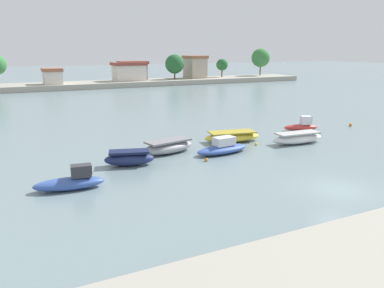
{
  "coord_description": "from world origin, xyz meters",
  "views": [
    {
      "loc": [
        -18.57,
        -16.52,
        8.74
      ],
      "look_at": [
        -4.45,
        12.11,
        0.78
      ],
      "focal_mm": 35.76,
      "sensor_mm": 36.0,
      "label": 1
    }
  ],
  "objects_px": {
    "moored_boat_6": "(302,126)",
    "moored_boat_3": "(223,148)",
    "mooring_buoy_3": "(350,125)",
    "mooring_buoy_0": "(206,160)",
    "moored_boat_1": "(129,158)",
    "moored_boat_2": "(168,147)",
    "moored_boat_5": "(297,138)",
    "mooring_buoy_2": "(256,144)",
    "mooring_buoy_1": "(310,117)",
    "moored_boat_0": "(71,182)",
    "moored_boat_4": "(232,137)"
  },
  "relations": [
    {
      "from": "moored_boat_0",
      "to": "moored_boat_1",
      "type": "relative_size",
      "value": 1.12
    },
    {
      "from": "moored_boat_5",
      "to": "mooring_buoy_2",
      "type": "relative_size",
      "value": 21.69
    },
    {
      "from": "moored_boat_0",
      "to": "moored_boat_5",
      "type": "bearing_deg",
      "value": 15.46
    },
    {
      "from": "moored_boat_1",
      "to": "moored_boat_5",
      "type": "relative_size",
      "value": 0.74
    },
    {
      "from": "moored_boat_4",
      "to": "mooring_buoy_3",
      "type": "relative_size",
      "value": 15.62
    },
    {
      "from": "moored_boat_3",
      "to": "moored_boat_1",
      "type": "bearing_deg",
      "value": 173.54
    },
    {
      "from": "moored_boat_2",
      "to": "moored_boat_4",
      "type": "bearing_deg",
      "value": -2.55
    },
    {
      "from": "moored_boat_1",
      "to": "moored_boat_6",
      "type": "height_order",
      "value": "moored_boat_6"
    },
    {
      "from": "mooring_buoy_1",
      "to": "moored_boat_6",
      "type": "bearing_deg",
      "value": -139.19
    },
    {
      "from": "moored_boat_1",
      "to": "moored_boat_3",
      "type": "height_order",
      "value": "moored_boat_3"
    },
    {
      "from": "moored_boat_0",
      "to": "moored_boat_4",
      "type": "height_order",
      "value": "moored_boat_0"
    },
    {
      "from": "moored_boat_2",
      "to": "mooring_buoy_1",
      "type": "xyz_separation_m",
      "value": [
        23.28,
        7.69,
        -0.42
      ]
    },
    {
      "from": "mooring_buoy_3",
      "to": "mooring_buoy_1",
      "type": "bearing_deg",
      "value": 92.66
    },
    {
      "from": "moored_boat_6",
      "to": "moored_boat_3",
      "type": "bearing_deg",
      "value": -140.98
    },
    {
      "from": "moored_boat_2",
      "to": "mooring_buoy_0",
      "type": "xyz_separation_m",
      "value": [
        1.75,
        -3.68,
        -0.42
      ]
    },
    {
      "from": "moored_boat_2",
      "to": "mooring_buoy_3",
      "type": "distance_m",
      "value": 23.62
    },
    {
      "from": "moored_boat_6",
      "to": "mooring_buoy_0",
      "type": "relative_size",
      "value": 14.71
    },
    {
      "from": "moored_boat_2",
      "to": "mooring_buoy_2",
      "type": "height_order",
      "value": "moored_boat_2"
    },
    {
      "from": "mooring_buoy_2",
      "to": "moored_boat_1",
      "type": "bearing_deg",
      "value": -175.99
    },
    {
      "from": "mooring_buoy_1",
      "to": "mooring_buoy_2",
      "type": "bearing_deg",
      "value": -149.27
    },
    {
      "from": "moored_boat_1",
      "to": "moored_boat_2",
      "type": "bearing_deg",
      "value": 42.77
    },
    {
      "from": "mooring_buoy_2",
      "to": "moored_boat_3",
      "type": "bearing_deg",
      "value": -166.45
    },
    {
      "from": "moored_boat_5",
      "to": "moored_boat_6",
      "type": "distance_m",
      "value": 6.12
    },
    {
      "from": "moored_boat_4",
      "to": "mooring_buoy_0",
      "type": "distance_m",
      "value": 7.27
    },
    {
      "from": "moored_boat_6",
      "to": "mooring_buoy_2",
      "type": "bearing_deg",
      "value": -138.55
    },
    {
      "from": "moored_boat_2",
      "to": "moored_boat_5",
      "type": "relative_size",
      "value": 0.95
    },
    {
      "from": "moored_boat_4",
      "to": "mooring_buoy_1",
      "type": "xyz_separation_m",
      "value": [
        16.11,
        6.55,
        -0.35
      ]
    },
    {
      "from": "moored_boat_3",
      "to": "moored_boat_5",
      "type": "distance_m",
      "value": 8.2
    },
    {
      "from": "moored_boat_5",
      "to": "mooring_buoy_1",
      "type": "distance_m",
      "value": 14.8
    },
    {
      "from": "moored_boat_6",
      "to": "mooring_buoy_3",
      "type": "height_order",
      "value": "moored_boat_6"
    },
    {
      "from": "mooring_buoy_3",
      "to": "moored_boat_0",
      "type": "bearing_deg",
      "value": -168.08
    },
    {
      "from": "moored_boat_3",
      "to": "moored_boat_5",
      "type": "height_order",
      "value": "moored_boat_3"
    },
    {
      "from": "moored_boat_4",
      "to": "mooring_buoy_0",
      "type": "bearing_deg",
      "value": -128.36
    },
    {
      "from": "moored_boat_6",
      "to": "mooring_buoy_1",
      "type": "xyz_separation_m",
      "value": [
        6.57,
        5.67,
        -0.41
      ]
    },
    {
      "from": "moored_boat_6",
      "to": "moored_boat_5",
      "type": "bearing_deg",
      "value": -115.1
    },
    {
      "from": "mooring_buoy_1",
      "to": "moored_boat_3",
      "type": "bearing_deg",
      "value": -152.7
    },
    {
      "from": "moored_boat_0",
      "to": "moored_boat_3",
      "type": "bearing_deg",
      "value": 20.83
    },
    {
      "from": "moored_boat_2",
      "to": "moored_boat_4",
      "type": "height_order",
      "value": "moored_boat_2"
    },
    {
      "from": "moored_boat_2",
      "to": "moored_boat_0",
      "type": "bearing_deg",
      "value": -160.64
    },
    {
      "from": "moored_boat_4",
      "to": "moored_boat_5",
      "type": "height_order",
      "value": "moored_boat_5"
    },
    {
      "from": "moored_boat_6",
      "to": "mooring_buoy_0",
      "type": "bearing_deg",
      "value": -138.61
    },
    {
      "from": "moored_boat_5",
      "to": "mooring_buoy_1",
      "type": "bearing_deg",
      "value": 46.25
    },
    {
      "from": "moored_boat_5",
      "to": "mooring_buoy_0",
      "type": "distance_m",
      "value": 10.69
    },
    {
      "from": "moored_boat_3",
      "to": "mooring_buoy_2",
      "type": "relative_size",
      "value": 20.32
    },
    {
      "from": "mooring_buoy_0",
      "to": "mooring_buoy_2",
      "type": "distance_m",
      "value": 7.1
    },
    {
      "from": "mooring_buoy_2",
      "to": "mooring_buoy_0",
      "type": "bearing_deg",
      "value": -159.21
    },
    {
      "from": "moored_boat_1",
      "to": "moored_boat_3",
      "type": "relative_size",
      "value": 0.79
    },
    {
      "from": "moored_boat_3",
      "to": "mooring_buoy_3",
      "type": "bearing_deg",
      "value": 5.23
    },
    {
      "from": "moored_boat_4",
      "to": "mooring_buoy_0",
      "type": "relative_size",
      "value": 22.02
    },
    {
      "from": "mooring_buoy_0",
      "to": "mooring_buoy_1",
      "type": "bearing_deg",
      "value": 27.85
    }
  ]
}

